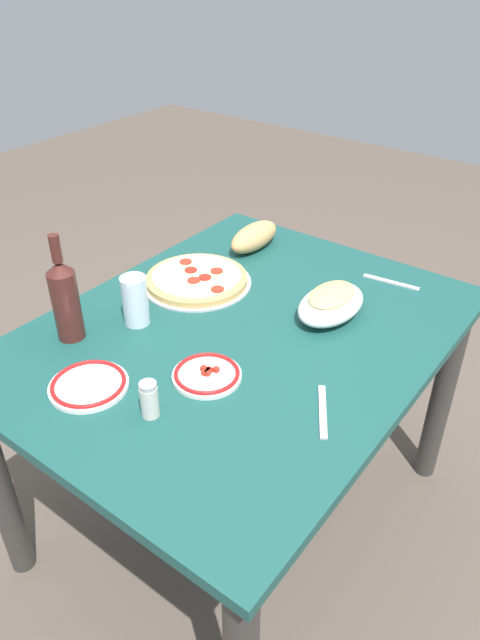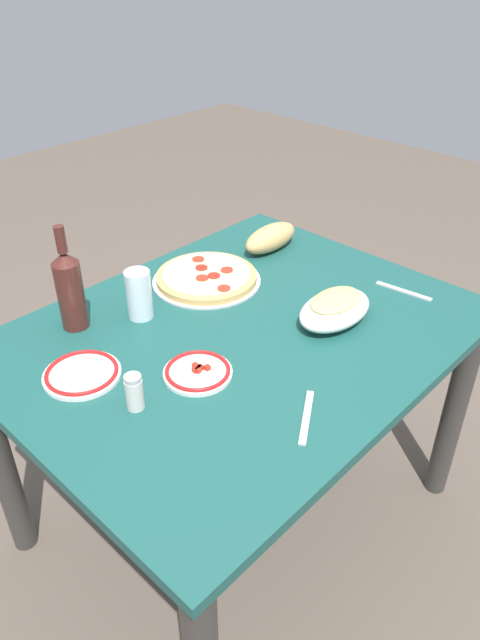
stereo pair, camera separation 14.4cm
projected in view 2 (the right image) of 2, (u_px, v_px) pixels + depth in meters
ground_plane at (240, 512)px, 1.95m from camera, size 8.00×8.00×0.00m
dining_table at (240, 366)px, 1.61m from camera, size 1.22×0.95×0.74m
pepperoni_pizza at (207, 277)px, 1.75m from camera, size 0.32×0.32×0.03m
baked_pasta_dish at (335, 308)px, 1.56m from camera, size 0.24×0.15×0.08m
wine_bottle at (70, 288)px, 1.50m from camera, size 0.07×0.07×0.29m
water_glass at (139, 294)px, 1.56m from camera, size 0.07×0.07×0.14m
side_plate_near at (198, 372)px, 1.38m from camera, size 0.16×0.16×0.02m
side_plate_far at (82, 374)px, 1.37m from camera, size 0.18×0.18×0.02m
bread_loaf at (271, 238)px, 1.91m from camera, size 0.22×0.09×0.08m
spice_shaker at (134, 392)px, 1.27m from camera, size 0.04×0.04×0.09m
fork_left at (306, 417)px, 1.26m from camera, size 0.15×0.10×0.00m
fork_right at (404, 291)px, 1.70m from camera, size 0.04×0.17×0.00m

